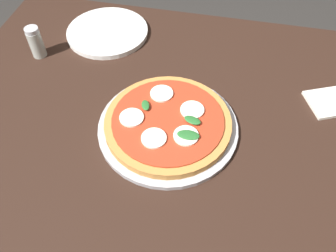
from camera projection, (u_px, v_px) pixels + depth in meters
ground_plane at (173, 235)px, 1.37m from camera, size 6.00×6.00×0.00m
dining_table at (175, 145)px, 0.89m from camera, size 1.16×0.86×0.72m
serving_tray at (168, 127)px, 0.78m from camera, size 0.32×0.32×0.01m
pizza at (168, 122)px, 0.77m from camera, size 0.28×0.28×0.03m
plate_white at (108, 32)px, 1.01m from camera, size 0.23×0.23×0.01m
napkin at (335, 101)px, 0.84m from camera, size 0.16×0.13×0.01m
pepper_shaker at (36, 42)px, 0.92m from camera, size 0.04×0.04×0.09m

